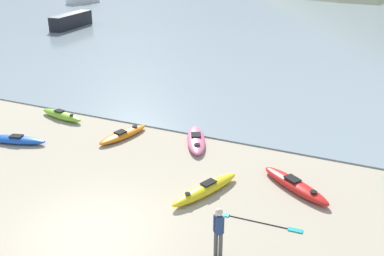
{
  "coord_description": "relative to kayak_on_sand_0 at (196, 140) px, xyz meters",
  "views": [
    {
      "loc": [
        7.47,
        -9.1,
        8.24
      ],
      "look_at": [
        -0.08,
        7.53,
        0.5
      ],
      "focal_mm": 42.0,
      "sensor_mm": 36.0,
      "label": 1
    }
  ],
  "objects": [
    {
      "name": "bay_water",
      "position": [
        -0.3,
        35.74,
        -0.13
      ],
      "size": [
        160.0,
        70.0,
        0.06
      ],
      "primitive_type": "cube",
      "color": "gray",
      "rests_on": "ground_plane"
    },
    {
      "name": "kayak_on_sand_4",
      "position": [
        1.99,
        -3.69,
        0.02
      ],
      "size": [
        1.65,
        3.1,
        0.4
      ],
      "color": "yellow",
      "rests_on": "ground_plane"
    },
    {
      "name": "kayak_on_sand_0",
      "position": [
        0.0,
        0.0,
        0.0
      ],
      "size": [
        2.0,
        2.97,
        0.37
      ],
      "color": "#E5668C",
      "rests_on": "ground_plane"
    },
    {
      "name": "loose_paddle",
      "position": [
        4.17,
        -4.6,
        -0.15
      ],
      "size": [
        2.79,
        0.31,
        0.03
      ],
      "color": "black",
      "rests_on": "ground_plane"
    },
    {
      "name": "moored_boat_2",
      "position": [
        -22.24,
        19.71,
        0.58
      ],
      "size": [
        1.68,
        5.72,
        1.36
      ],
      "color": "black",
      "rests_on": "bay_water"
    },
    {
      "name": "person_near_foreground",
      "position": [
        3.62,
        -6.64,
        0.74
      ],
      "size": [
        0.32,
        0.28,
        1.57
      ],
      "color": "#4C4C4C",
      "rests_on": "ground_plane"
    },
    {
      "name": "kayak_on_sand_6",
      "position": [
        -7.26,
        -3.24,
        -0.01
      ],
      "size": [
        3.03,
        1.33,
        0.36
      ],
      "color": "blue",
      "rests_on": "ground_plane"
    },
    {
      "name": "kayak_on_sand_1",
      "position": [
        -7.23,
        -0.09,
        0.02
      ],
      "size": [
        2.76,
        1.07,
        0.4
      ],
      "color": "#8CCC2D",
      "rests_on": "ground_plane"
    },
    {
      "name": "ground_plane",
      "position": [
        -0.3,
        -7.13,
        -0.16
      ],
      "size": [
        400.0,
        400.0,
        0.0
      ],
      "primitive_type": "plane",
      "color": "tan"
    },
    {
      "name": "kayak_on_sand_3",
      "position": [
        4.78,
        -2.1,
        0.01
      ],
      "size": [
        2.98,
        2.31,
        0.38
      ],
      "color": "red",
      "rests_on": "ground_plane"
    },
    {
      "name": "kayak_on_sand_2",
      "position": [
        -3.24,
        -0.79,
        -0.02
      ],
      "size": [
        1.36,
        2.8,
        0.34
      ],
      "color": "orange",
      "rests_on": "ground_plane"
    }
  ]
}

